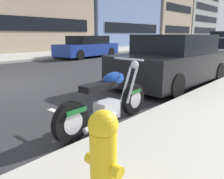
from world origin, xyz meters
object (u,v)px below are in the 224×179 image
Objects in this scene: car_opposite_curb at (88,47)px; fire_hydrant at (103,155)px; parked_car_mid_block at (224,53)px; parked_motorcycle at (108,102)px; parked_car_far_down_curb at (174,61)px; crossing_truck at (224,39)px.

car_opposite_curb is 14.09m from fire_hydrant.
parked_car_mid_block is 0.98× the size of car_opposite_curb.
parked_car_mid_block is 10.57m from fire_hydrant.
car_opposite_curb is (7.91, 9.18, 0.27)m from parked_motorcycle.
parked_car_far_down_curb is (3.79, 0.76, 0.30)m from parked_motorcycle.
parked_car_mid_block is at bearing 2.28° from parked_car_far_down_curb.
parked_car_far_down_curb reaches higher than car_opposite_curb.
crossing_truck is 6.54× the size of fire_hydrant.
car_opposite_curb is (-25.01, 1.51, -0.23)m from crossing_truck.
crossing_truck is at bearing 11.19° from parked_motorcycle.
crossing_truck reaches higher than car_opposite_curb.
parked_car_far_down_curb is 5.09m from parked_car_mid_block.
fire_hydrant is (-9.39, -10.50, -0.12)m from car_opposite_curb.
parked_motorcycle is 0.50× the size of parked_car_far_down_curb.
crossing_truck is (32.92, 7.67, 0.50)m from parked_motorcycle.
parked_car_far_down_curb is 0.91× the size of car_opposite_curb.
car_opposite_curb is (-0.97, 8.40, 0.04)m from parked_car_mid_block.
parked_motorcycle is at bearing -166.63° from parked_car_far_down_curb.
parked_motorcycle is 0.41× the size of crossing_truck.
parked_car_mid_block is at bearing 110.98° from crossing_truck.
parked_motorcycle is 0.46× the size of parked_car_mid_block.
parked_motorcycle is 33.81m from crossing_truck.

